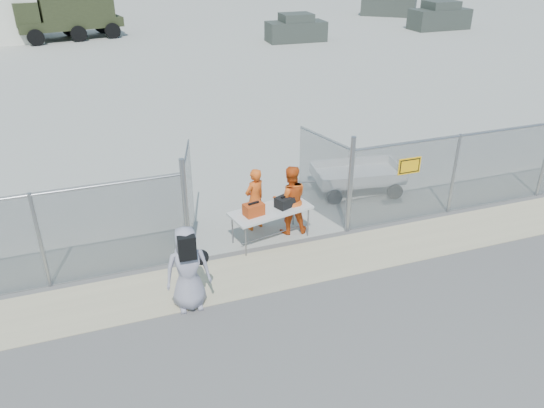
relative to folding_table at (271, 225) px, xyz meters
name	(u,v)px	position (x,y,z in m)	size (l,w,h in m)	color
ground	(304,292)	(-0.05, -2.23, -0.42)	(160.00, 160.00, 0.00)	#484646
tarmac_inside	(119,17)	(-0.05, 39.77, -0.41)	(160.00, 80.00, 0.01)	#9FA096
dirt_strip	(287,266)	(-0.05, -1.23, -0.41)	(44.00, 1.60, 0.01)	#BDB189
chain_link_fence	(272,204)	(-0.05, -0.23, 0.68)	(40.00, 0.20, 2.20)	gray
folding_table	(271,225)	(0.00, 0.00, 0.00)	(1.96, 0.82, 0.83)	silver
orange_bag	(254,209)	(-0.46, -0.11, 0.56)	(0.45, 0.30, 0.28)	#C34214
black_duffel	(286,201)	(0.41, 0.04, 0.54)	(0.53, 0.31, 0.25)	black
security_worker_left	(255,200)	(-0.19, 0.66, 0.40)	(0.60, 0.39, 1.63)	#DF5415
security_worker_right	(290,200)	(0.58, 0.22, 0.47)	(0.86, 0.67, 1.77)	#DF5415
visitor	(188,268)	(-2.37, -1.88, 0.48)	(0.88, 0.57, 1.79)	#9290A0
utility_trailer	(357,178)	(3.26, 1.79, -0.02)	(3.23, 1.67, 0.78)	silver
military_truck	(68,14)	(-4.12, 30.03, 1.22)	(6.84, 2.53, 3.26)	#2C321B
parked_vehicle_near	(296,28)	(10.24, 23.99, 0.48)	(3.94, 1.78, 1.78)	#383E38
parked_vehicle_mid	(389,3)	(22.53, 32.71, 0.63)	(4.61, 2.09, 2.09)	#383E38
parked_vehicle_far	(440,15)	(22.37, 25.02, 0.59)	(4.46, 2.02, 2.02)	#383E38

